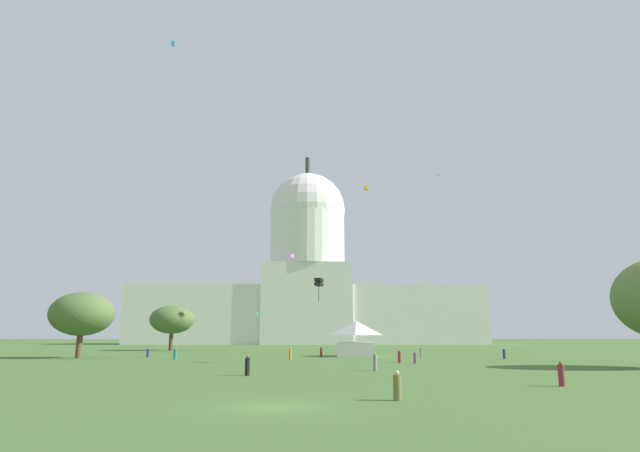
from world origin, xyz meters
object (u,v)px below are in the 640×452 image
at_px(person_maroon_front_center, 321,352).
at_px(kite_yellow_high, 386,190).
at_px(person_navy_mid_left, 148,353).
at_px(tree_west_far, 82,314).
at_px(tree_west_mid, 172,320).
at_px(kite_white_high, 438,175).
at_px(person_purple_front_left, 415,358).
at_px(person_orange_lawn_far_right, 290,354).
at_px(person_grey_back_left, 375,362).
at_px(event_tent, 356,338).
at_px(person_teal_aisle_center, 175,354).
at_px(person_grey_edge_west, 421,353).
at_px(kite_turquoise_low, 257,315).
at_px(person_navy_back_center, 504,354).
at_px(kite_black_low, 319,282).
at_px(person_black_near_tent, 247,366).
at_px(person_olive_lawn_far_left, 397,387).
at_px(kite_cyan_high, 173,44).
at_px(capitol_building, 307,283).
at_px(person_maroon_near_tree_west, 399,357).
at_px(kite_gold_mid, 366,188).
at_px(person_maroon_near_tree_east, 561,375).
at_px(kite_violet_mid, 292,256).

distance_m(person_maroon_front_center, kite_yellow_high, 99.31).
bearing_deg(person_navy_mid_left, tree_west_far, 152.38).
height_order(tree_west_mid, kite_white_high, kite_white_high).
bearing_deg(person_purple_front_left, person_orange_lawn_far_right, 114.95).
height_order(person_grey_back_left, kite_yellow_high, kite_yellow_high).
bearing_deg(event_tent, person_teal_aisle_center, -153.04).
relative_size(tree_west_far, kite_yellow_high, 4.26).
xyz_separation_m(person_grey_edge_west, kite_turquoise_low, (-34.43, 85.42, 8.62)).
xyz_separation_m(person_navy_back_center, kite_black_low, (-26.98, -11.43, 9.24)).
xyz_separation_m(person_teal_aisle_center, person_black_near_tent, (14.06, -31.14, 0.09)).
relative_size(person_olive_lawn_far_left, person_black_near_tent, 0.90).
distance_m(tree_west_mid, kite_cyan_high, 58.33).
relative_size(capitol_building, person_maroon_near_tree_west, 78.99).
xyz_separation_m(event_tent, person_black_near_tent, (-12.62, -41.43, -2.12)).
bearing_deg(person_orange_lawn_far_right, kite_black_low, -62.26).
relative_size(capitol_building, person_orange_lawn_far_right, 71.36).
distance_m(person_maroon_front_center, person_grey_back_left, 33.53).
bearing_deg(person_teal_aisle_center, person_maroon_front_center, 171.98).
bearing_deg(person_grey_edge_west, kite_gold_mid, 99.62).
bearing_deg(event_tent, person_grey_back_left, -85.53).
relative_size(person_navy_mid_left, person_grey_back_left, 0.87).
bearing_deg(person_teal_aisle_center, person_grey_edge_west, 160.16).
height_order(person_orange_lawn_far_right, kite_black_low, kite_black_low).
height_order(tree_west_far, person_maroon_front_center, tree_west_far).
bearing_deg(person_navy_back_center, kite_gold_mid, 132.86).
xyz_separation_m(event_tent, person_olive_lawn_far_left, (-2.36, -59.33, -2.20)).
xyz_separation_m(capitol_building, person_maroon_front_center, (3.70, -112.55, -21.25)).
distance_m(person_maroon_front_center, person_navy_mid_left, 27.02).
bearing_deg(person_purple_front_left, person_maroon_near_tree_west, 91.46).
bearing_deg(kite_yellow_high, person_maroon_near_tree_east, -175.14).
bearing_deg(person_teal_aisle_center, person_navy_mid_left, -80.05).
xyz_separation_m(person_teal_aisle_center, kite_violet_mid, (14.56, 49.42, 21.30)).
relative_size(person_maroon_near_tree_west, person_navy_mid_left, 1.09).
height_order(person_grey_edge_west, kite_yellow_high, kite_yellow_high).
xyz_separation_m(person_navy_back_center, kite_white_high, (6.54, 62.59, 45.82)).
height_order(person_orange_lawn_far_right, kite_violet_mid, kite_violet_mid).
xyz_separation_m(capitol_building, tree_west_mid, (-29.00, -78.24, -15.29)).
distance_m(kite_white_high, kite_gold_mid, 38.42).
distance_m(person_maroon_near_tree_west, person_black_near_tent, 27.56).
bearing_deg(kite_white_high, tree_west_mid, -96.93).
height_order(person_purple_front_left, kite_gold_mid, kite_gold_mid).
bearing_deg(person_orange_lawn_far_right, kite_violet_mid, 93.15).
height_order(person_grey_edge_west, kite_gold_mid, kite_gold_mid).
relative_size(person_navy_back_center, kite_gold_mid, 0.40).
xyz_separation_m(kite_white_high, kite_yellow_high, (-10.47, 28.34, 3.43)).
distance_m(person_teal_aisle_center, person_black_near_tent, 34.17).
xyz_separation_m(kite_yellow_high, kite_gold_mid, (-12.25, -57.06, -15.06)).
relative_size(person_black_near_tent, kite_gold_mid, 0.43).
xyz_separation_m(person_navy_back_center, person_grey_back_left, (-21.57, -25.51, 0.06)).
bearing_deg(kite_cyan_high, kite_black_low, 46.66).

